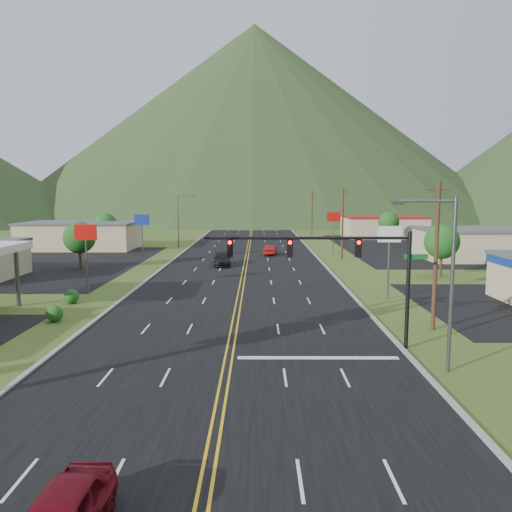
{
  "coord_description": "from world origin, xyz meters",
  "views": [
    {
      "loc": [
        1.64,
        -14.98,
        9.16
      ],
      "look_at": [
        1.49,
        22.29,
        4.5
      ],
      "focal_mm": 35.0,
      "sensor_mm": 36.0,
      "label": 1
    }
  ],
  "objects_px": {
    "traffic_signal": "(341,260)",
    "car_red_far": "(271,250)",
    "streetlight_east": "(446,273)",
    "streetlight_west": "(180,217)",
    "car_dark_mid": "(222,260)"
  },
  "relations": [
    {
      "from": "car_dark_mid",
      "to": "streetlight_east",
      "type": "bearing_deg",
      "value": -75.09
    },
    {
      "from": "car_dark_mid",
      "to": "car_red_far",
      "type": "relative_size",
      "value": 1.19
    },
    {
      "from": "streetlight_west",
      "to": "car_red_far",
      "type": "bearing_deg",
      "value": -34.84
    },
    {
      "from": "streetlight_west",
      "to": "car_dark_mid",
      "type": "height_order",
      "value": "streetlight_west"
    },
    {
      "from": "streetlight_east",
      "to": "streetlight_west",
      "type": "relative_size",
      "value": 1.0
    },
    {
      "from": "traffic_signal",
      "to": "streetlight_east",
      "type": "relative_size",
      "value": 1.46
    },
    {
      "from": "car_red_far",
      "to": "streetlight_east",
      "type": "bearing_deg",
      "value": 106.54
    },
    {
      "from": "traffic_signal",
      "to": "streetlight_east",
      "type": "height_order",
      "value": "streetlight_east"
    },
    {
      "from": "streetlight_east",
      "to": "streetlight_west",
      "type": "bearing_deg",
      "value": 110.86
    },
    {
      "from": "car_dark_mid",
      "to": "car_red_far",
      "type": "bearing_deg",
      "value": 54.45
    },
    {
      "from": "traffic_signal",
      "to": "car_red_far",
      "type": "height_order",
      "value": "traffic_signal"
    },
    {
      "from": "streetlight_west",
      "to": "car_red_far",
      "type": "relative_size",
      "value": 2.05
    },
    {
      "from": "streetlight_east",
      "to": "car_dark_mid",
      "type": "xyz_separation_m",
      "value": [
        -14.17,
        38.12,
        -4.42
      ]
    },
    {
      "from": "car_dark_mid",
      "to": "traffic_signal",
      "type": "bearing_deg",
      "value": -79.97
    },
    {
      "from": "traffic_signal",
      "to": "car_red_far",
      "type": "distance_m",
      "value": 45.74
    }
  ]
}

